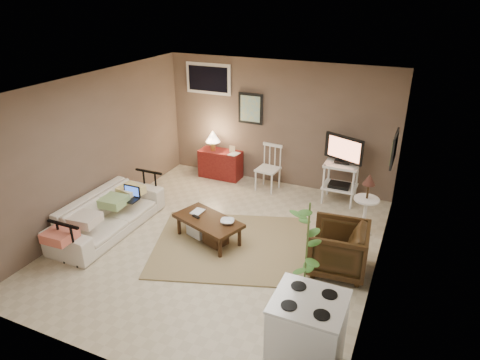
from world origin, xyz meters
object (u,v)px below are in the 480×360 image
at_px(armchair, 338,246).
at_px(stove, 307,336).
at_px(sofa, 107,208).
at_px(red_console, 220,161).
at_px(spindle_chair, 268,169).
at_px(potted_plant, 306,255).
at_px(tv_stand, 341,168).
at_px(coffee_table, 208,228).
at_px(side_table, 367,197).

relative_size(armchair, stove, 0.85).
bearing_deg(armchair, sofa, -88.79).
distance_m(red_console, spindle_chair, 1.12).
distance_m(armchair, potted_plant, 1.06).
bearing_deg(armchair, tv_stand, -174.17).
xyz_separation_m(coffee_table, red_console, (-0.92, 2.27, 0.12)).
distance_m(sofa, armchair, 3.59).
bearing_deg(stove, tv_stand, 97.10).
distance_m(armchair, stove, 1.83).
relative_size(spindle_chair, side_table, 0.85).
bearing_deg(red_console, coffee_table, -67.89).
bearing_deg(spindle_chair, stove, -64.54).
distance_m(tv_stand, stove, 3.95).
relative_size(tv_stand, potted_plant, 0.84).
height_order(spindle_chair, potted_plant, potted_plant).
distance_m(side_table, stove, 2.97).
xyz_separation_m(sofa, armchair, (3.56, 0.42, -0.01)).
height_order(red_console, tv_stand, tv_stand).
distance_m(coffee_table, spindle_chair, 2.14).
distance_m(tv_stand, armchair, 2.15).
relative_size(coffee_table, side_table, 1.15).
xyz_separation_m(coffee_table, potted_plant, (1.77, -0.91, 0.56)).
height_order(side_table, armchair, side_table).
xyz_separation_m(red_console, tv_stand, (2.47, -0.13, 0.32)).
distance_m(spindle_chair, armchair, 2.74).
bearing_deg(stove, spindle_chair, 115.46).
height_order(red_console, side_table, side_table).
bearing_deg(red_console, potted_plant, -49.77).
relative_size(coffee_table, sofa, 0.59).
distance_m(red_console, stove, 5.01).
relative_size(spindle_chair, tv_stand, 0.70).
xyz_separation_m(tv_stand, potted_plant, (0.22, -3.05, 0.13)).
relative_size(coffee_table, tv_stand, 0.95).
bearing_deg(tv_stand, spindle_chair, -179.37).
bearing_deg(coffee_table, armchair, 1.39).
xyz_separation_m(tv_stand, armchair, (0.42, -2.09, -0.28)).
distance_m(coffee_table, tv_stand, 2.68).
distance_m(red_console, tv_stand, 2.50).
xyz_separation_m(coffee_table, stove, (2.04, -1.78, 0.22)).
bearing_deg(armchair, spindle_chair, -144.73).
bearing_deg(side_table, red_console, 160.53).
bearing_deg(potted_plant, spindle_chair, 117.58).
relative_size(spindle_chair, potted_plant, 0.59).
bearing_deg(spindle_chair, tv_stand, 0.63).
height_order(tv_stand, side_table, tv_stand).
xyz_separation_m(side_table, armchair, (-0.17, -1.13, -0.25)).
xyz_separation_m(side_table, stove, (-0.10, -2.96, -0.19)).
xyz_separation_m(red_console, side_table, (3.06, -1.08, 0.30)).
bearing_deg(side_table, coffee_table, -151.10).
relative_size(sofa, stove, 2.24).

